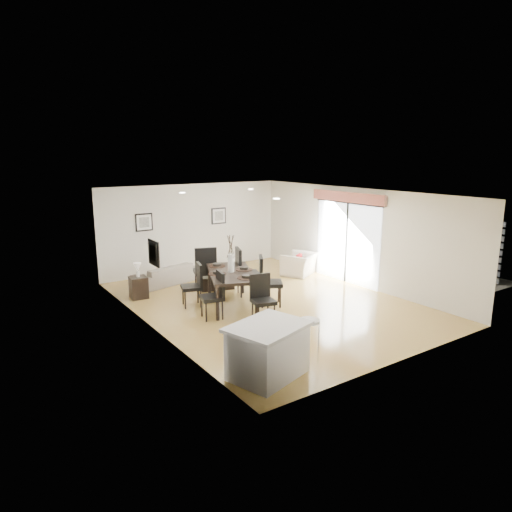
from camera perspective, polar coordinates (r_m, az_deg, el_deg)
ground at (r=11.38m, az=1.44°, el=-5.79°), size 8.00×8.00×0.00m
wall_back at (r=14.41m, az=-7.84°, el=3.56°), size 6.00×0.04×2.70m
wall_front at (r=8.21m, az=18.01°, el=-3.87°), size 6.00×0.04×2.70m
wall_left at (r=9.63m, az=-13.19°, el=-1.19°), size 0.04×8.00×2.70m
wall_right at (r=12.97m, az=12.33°, el=2.38°), size 0.04×8.00×2.70m
ceiling at (r=10.83m, az=1.52°, el=7.89°), size 6.00×8.00×0.02m
sofa at (r=13.13m, az=-11.23°, el=-2.26°), size 2.00×1.17×0.55m
armchair at (r=13.89m, az=5.44°, el=-1.02°), size 1.31×1.25×0.66m
courtyard_plant_a at (r=15.08m, az=19.56°, el=-0.69°), size 0.56×0.48×0.62m
courtyard_plant_b at (r=15.97m, az=15.24°, el=0.36°), size 0.45×0.45×0.64m
dining_table at (r=10.94m, az=-3.14°, el=-2.42°), size 1.72×2.26×0.84m
dining_chair_wnear at (r=10.20m, az=-5.07°, el=-4.54°), size 0.57×0.57×1.06m
dining_chair_wfar at (r=11.06m, az=-7.63°, el=-3.29°), size 0.58×0.58×1.04m
dining_chair_enear at (r=10.97m, az=1.31°, el=-2.78°), size 0.75×0.75×1.21m
dining_chair_efar at (r=11.76m, az=-1.55°, el=-1.64°), size 0.73×0.73×1.25m
dining_chair_head at (r=9.98m, az=0.73°, el=-4.93°), size 0.56×0.56×1.05m
dining_chair_foot at (r=11.99m, az=-6.36°, el=-1.43°), size 0.71×0.71×1.25m
vase at (r=10.83m, az=-3.16°, el=-0.11°), size 1.16×1.77×0.90m
coffee_table at (r=12.52m, az=-5.02°, el=-3.23°), size 1.03×0.78×0.36m
side_table at (r=12.00m, az=-14.46°, el=-3.82°), size 0.46×0.46×0.56m
table_lamp at (r=11.87m, az=-14.60°, el=-1.43°), size 0.19×0.19×0.37m
cushion at (r=13.72m, az=5.41°, el=-0.38°), size 0.29×0.22×0.29m
kitchen_island at (r=7.64m, az=1.48°, el=-11.69°), size 1.50×1.30×0.89m
bar_stool at (r=8.05m, az=6.65°, el=-8.65°), size 0.36×0.36×0.80m
framed_print_back_left at (r=13.71m, az=-13.83°, el=4.12°), size 0.52×0.04×0.52m
framed_print_back_right at (r=14.76m, az=-4.68°, el=5.02°), size 0.52×0.04×0.52m
framed_print_left_wall at (r=9.39m, az=-12.66°, el=0.37°), size 0.04×0.52×0.52m
sliding_door at (r=13.10m, az=11.31°, el=3.92°), size 0.12×2.70×2.57m
courtyard at (r=15.98m, az=17.87°, el=2.40°), size 6.00×6.00×2.00m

